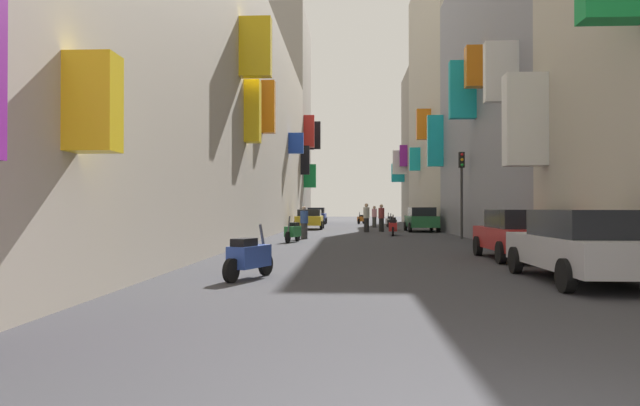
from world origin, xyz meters
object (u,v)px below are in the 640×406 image
object	(u,v)px
parked_car_blue	(316,215)
parked_car_silver	(585,244)
scooter_red	(393,227)
parked_car_red	(519,233)
parked_car_yellow	(309,219)
scooter_orange	(361,219)
scooter_black	(392,223)
pedestrian_mid_street	(366,218)
pedestrian_near_right	(304,223)
scooter_green	(293,231)
parked_car_green	(421,219)
scooter_silver	(390,221)
pedestrian_crossing	(374,217)
traffic_light_near_corner	(462,180)
pedestrian_near_left	(381,218)
scooter_blue	(249,257)

from	to	relation	value
parked_car_blue	parked_car_silver	distance (m)	42.89
parked_car_blue	scooter_red	xyz separation A→B (m)	(5.40, -22.69, -0.34)
parked_car_silver	parked_car_red	bearing A→B (deg)	87.84
parked_car_yellow	scooter_orange	world-z (taller)	parked_car_yellow
parked_car_blue	scooter_black	size ratio (longest dim) A/B	2.56
pedestrian_mid_street	scooter_black	bearing A→B (deg)	62.54
scooter_black	scooter_orange	bearing A→B (deg)	96.40
pedestrian_near_right	scooter_green	bearing A→B (deg)	-96.41
parked_car_red	parked_car_silver	distance (m)	5.01
parked_car_green	scooter_silver	xyz separation A→B (m)	(-1.40, 8.00, -0.33)
scooter_green	scooter_black	bearing A→B (deg)	69.28
pedestrian_crossing	parked_car_silver	bearing A→B (deg)	-85.35
pedestrian_mid_street	traffic_light_near_corner	xyz separation A→B (m)	(4.32, -7.59, 1.96)
parked_car_blue	scooter_black	bearing A→B (deg)	-68.05
parked_car_green	parked_car_yellow	bearing A→B (deg)	152.39
scooter_black	pedestrian_crossing	size ratio (longest dim) A/B	1.06
parked_car_red	scooter_black	distance (m)	22.46
scooter_red	scooter_orange	xyz separation A→B (m)	(-1.16, 23.32, -0.00)
parked_car_green	scooter_silver	bearing A→B (deg)	99.91
parked_car_green	parked_car_blue	bearing A→B (deg)	113.89
parked_car_silver	parked_car_yellow	world-z (taller)	parked_car_silver
parked_car_green	scooter_red	size ratio (longest dim) A/B	2.19
scooter_orange	parked_car_green	bearing A→B (deg)	-79.26
scooter_orange	pedestrian_crossing	xyz separation A→B (m)	(0.75, -10.46, 0.36)
pedestrian_near_left	traffic_light_near_corner	world-z (taller)	traffic_light_near_corner
parked_car_blue	pedestrian_mid_street	world-z (taller)	pedestrian_mid_street
scooter_silver	pedestrian_near_right	distance (m)	18.07
parked_car_red	pedestrian_crossing	xyz separation A→B (m)	(-2.82, 27.37, 0.07)
parked_car_blue	pedestrian_mid_street	bearing A→B (deg)	-77.42
scooter_black	scooter_silver	bearing A→B (deg)	87.40
parked_car_green	pedestrian_crossing	bearing A→B (deg)	109.61
scooter_orange	traffic_light_near_corner	size ratio (longest dim) A/B	0.41
parked_car_red	traffic_light_near_corner	xyz separation A→B (m)	(0.61, 11.20, 2.09)
scooter_red	scooter_silver	distance (m)	13.50
parked_car_silver	scooter_black	xyz separation A→B (m)	(-1.65, 27.39, -0.29)
parked_car_silver	scooter_orange	xyz separation A→B (m)	(-3.39, 42.84, -0.29)
scooter_black	pedestrian_crossing	bearing A→B (deg)	101.11
pedestrian_crossing	traffic_light_near_corner	size ratio (longest dim) A/B	0.40
parked_car_yellow	parked_car_red	bearing A→B (deg)	-72.39
scooter_black	pedestrian_near_left	distance (m)	2.80
parked_car_green	parked_car_yellow	xyz separation A→B (m)	(-7.38, 3.86, -0.06)
parked_car_red	parked_car_green	size ratio (longest dim) A/B	0.94
scooter_orange	pedestrian_mid_street	bearing A→B (deg)	-90.40
parked_car_green	pedestrian_near_right	bearing A→B (deg)	-126.11
scooter_black	parked_car_yellow	bearing A→B (deg)	165.70
parked_car_red	traffic_light_near_corner	distance (m)	11.41
parked_car_blue	scooter_orange	world-z (taller)	parked_car_blue
scooter_blue	scooter_red	bearing A→B (deg)	76.89
pedestrian_mid_street	scooter_orange	bearing A→B (deg)	89.60
pedestrian_near_left	pedestrian_crossing	bearing A→B (deg)	90.69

